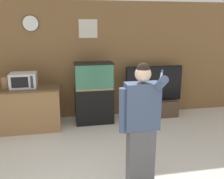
{
  "coord_description": "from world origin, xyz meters",
  "views": [
    {
      "loc": [
        -0.35,
        -2.39,
        2.1
      ],
      "look_at": [
        0.4,
        1.55,
        1.05
      ],
      "focal_mm": 40.0,
      "sensor_mm": 36.0,
      "label": 1
    }
  ],
  "objects_px": {
    "knife_block": "(5,82)",
    "aquarium_on_stand": "(94,93)",
    "microwave": "(23,80)",
    "person_standing": "(141,124)",
    "counter_island": "(25,109)",
    "tv_on_stand": "(153,102)"
  },
  "relations": [
    {
      "from": "microwave",
      "to": "knife_block",
      "type": "height_order",
      "value": "knife_block"
    },
    {
      "from": "microwave",
      "to": "knife_block",
      "type": "distance_m",
      "value": 0.35
    },
    {
      "from": "tv_on_stand",
      "to": "person_standing",
      "type": "relative_size",
      "value": 0.81
    },
    {
      "from": "microwave",
      "to": "person_standing",
      "type": "bearing_deg",
      "value": -51.55
    },
    {
      "from": "aquarium_on_stand",
      "to": "tv_on_stand",
      "type": "xyz_separation_m",
      "value": [
        1.4,
        0.12,
        -0.32
      ]
    },
    {
      "from": "counter_island",
      "to": "person_standing",
      "type": "distance_m",
      "value": 2.83
    },
    {
      "from": "counter_island",
      "to": "tv_on_stand",
      "type": "bearing_deg",
      "value": 4.97
    },
    {
      "from": "aquarium_on_stand",
      "to": "tv_on_stand",
      "type": "relative_size",
      "value": 0.99
    },
    {
      "from": "counter_island",
      "to": "microwave",
      "type": "height_order",
      "value": "microwave"
    },
    {
      "from": "tv_on_stand",
      "to": "knife_block",
      "type": "bearing_deg",
      "value": -175.7
    },
    {
      "from": "knife_block",
      "to": "person_standing",
      "type": "distance_m",
      "value": 3.02
    },
    {
      "from": "knife_block",
      "to": "aquarium_on_stand",
      "type": "relative_size",
      "value": 0.25
    },
    {
      "from": "microwave",
      "to": "aquarium_on_stand",
      "type": "distance_m",
      "value": 1.46
    },
    {
      "from": "person_standing",
      "to": "tv_on_stand",
      "type": "bearing_deg",
      "value": 66.11
    },
    {
      "from": "knife_block",
      "to": "tv_on_stand",
      "type": "bearing_deg",
      "value": 4.3
    },
    {
      "from": "microwave",
      "to": "tv_on_stand",
      "type": "distance_m",
      "value": 2.9
    },
    {
      "from": "knife_block",
      "to": "aquarium_on_stand",
      "type": "xyz_separation_m",
      "value": [
        1.75,
        0.11,
        -0.34
      ]
    },
    {
      "from": "microwave",
      "to": "tv_on_stand",
      "type": "xyz_separation_m",
      "value": [
        2.81,
        0.24,
        -0.69
      ]
    },
    {
      "from": "knife_block",
      "to": "person_standing",
      "type": "xyz_separation_m",
      "value": [
        2.08,
        -2.19,
        -0.14
      ]
    },
    {
      "from": "microwave",
      "to": "person_standing",
      "type": "height_order",
      "value": "person_standing"
    },
    {
      "from": "counter_island",
      "to": "aquarium_on_stand",
      "type": "bearing_deg",
      "value": 4.91
    },
    {
      "from": "counter_island",
      "to": "tv_on_stand",
      "type": "relative_size",
      "value": 1.08
    }
  ]
}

